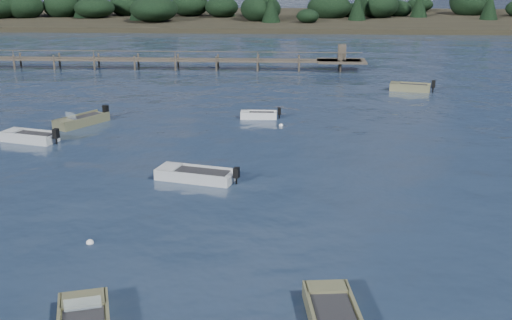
# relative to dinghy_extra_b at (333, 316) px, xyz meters

# --- Properties ---
(ground) EXTENTS (400.00, 400.00, 0.00)m
(ground) POSITION_rel_dinghy_extra_b_xyz_m (-0.03, 60.06, -0.16)
(ground) COLOR #172335
(ground) RESTS_ON ground
(dinghy_extra_b) EXTENTS (1.96, 3.84, 1.15)m
(dinghy_extra_b) POSITION_rel_dinghy_extra_b_xyz_m (0.00, 0.00, 0.00)
(dinghy_extra_b) COLOR olive
(dinghy_extra_b) RESTS_ON ground
(tender_far_grey) EXTENTS (4.04, 2.35, 1.28)m
(tender_far_grey) POSITION_rel_dinghy_extra_b_xyz_m (-18.13, 20.41, 0.02)
(tender_far_grey) COLOR #ABB0B2
(tender_far_grey) RESTS_ON ground
(tender_far_grey_b) EXTENTS (3.96, 2.17, 1.33)m
(tender_far_grey_b) POSITION_rel_dinghy_extra_b_xyz_m (9.26, 37.95, 0.03)
(tender_far_grey_b) COLOR olive
(tender_far_grey_b) RESTS_ON ground
(tender_far_white) EXTENTS (2.97, 1.09, 1.02)m
(tender_far_white) POSITION_rel_dinghy_extra_b_xyz_m (-3.67, 27.29, -0.01)
(tender_far_white) COLOR silver
(tender_far_white) RESTS_ON ground
(dinghy_mid_grey) EXTENTS (4.63, 2.61, 1.15)m
(dinghy_mid_grey) POSITION_rel_dinghy_extra_b_xyz_m (-6.43, 13.60, -0.00)
(dinghy_mid_grey) COLOR #ABB0B2
(dinghy_mid_grey) RESTS_ON ground
(dinghy_extra_a) EXTENTS (3.36, 4.20, 1.33)m
(dinghy_extra_a) POSITION_rel_dinghy_extra_b_xyz_m (-16.12, 24.78, 0.02)
(dinghy_extra_a) COLOR olive
(dinghy_extra_a) RESTS_ON ground
(buoy_c) EXTENTS (0.32, 0.32, 0.32)m
(buoy_c) POSITION_rel_dinghy_extra_b_xyz_m (-9.74, 5.47, -0.16)
(buoy_c) COLOR white
(buoy_c) RESTS_ON ground
(buoy_e) EXTENTS (0.32, 0.32, 0.32)m
(buoy_e) POSITION_rel_dinghy_extra_b_xyz_m (-2.00, 25.13, -0.16)
(buoy_e) COLOR white
(buoy_e) RESTS_ON ground
(jetty) EXTENTS (64.50, 3.20, 3.40)m
(jetty) POSITION_rel_dinghy_extra_b_xyz_m (-21.77, 48.05, 0.83)
(jetty) COLOR #4B4237
(jetty) RESTS_ON ground
(far_headland) EXTENTS (190.00, 40.00, 5.80)m
(far_headland) POSITION_rel_dinghy_extra_b_xyz_m (24.97, 100.06, 1.81)
(far_headland) COLOR black
(far_headland) RESTS_ON ground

